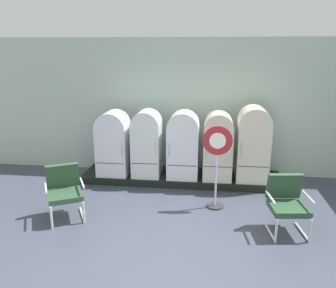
% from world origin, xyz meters
% --- Properties ---
extents(ground, '(12.00, 10.00, 0.05)m').
position_xyz_m(ground, '(0.00, 0.00, -0.03)').
color(ground, '#3A3F4C').
extents(back_wall, '(11.76, 0.12, 3.07)m').
position_xyz_m(back_wall, '(0.00, 3.66, 1.55)').
color(back_wall, '#B5C9B9').
rests_on(back_wall, ground).
extents(display_plinth, '(4.32, 0.95, 0.15)m').
position_xyz_m(display_plinth, '(0.00, 3.02, 0.08)').
color(display_plinth, black).
rests_on(display_plinth, ground).
extents(refrigerator_0, '(0.66, 0.66, 1.39)m').
position_xyz_m(refrigerator_0, '(-1.48, 2.91, 0.88)').
color(refrigerator_0, white).
rests_on(refrigerator_0, display_plinth).
extents(refrigerator_1, '(0.60, 0.65, 1.43)m').
position_xyz_m(refrigerator_1, '(-0.74, 2.90, 0.91)').
color(refrigerator_1, silver).
rests_on(refrigerator_1, display_plinth).
extents(refrigerator_2, '(0.65, 0.63, 1.43)m').
position_xyz_m(refrigerator_2, '(0.04, 2.89, 0.91)').
color(refrigerator_2, white).
rests_on(refrigerator_2, display_plinth).
extents(refrigerator_3, '(0.60, 0.63, 1.42)m').
position_xyz_m(refrigerator_3, '(0.77, 2.89, 0.91)').
color(refrigerator_3, silver).
rests_on(refrigerator_3, display_plinth).
extents(refrigerator_4, '(0.65, 0.72, 1.55)m').
position_xyz_m(refrigerator_4, '(1.48, 2.94, 0.97)').
color(refrigerator_4, beige).
rests_on(refrigerator_4, display_plinth).
extents(armchair_left, '(0.79, 0.82, 0.92)m').
position_xyz_m(armchair_left, '(-1.85, 1.11, 0.51)').
color(armchair_left, silver).
rests_on(armchair_left, ground).
extents(armchair_right, '(0.68, 0.70, 0.92)m').
position_xyz_m(armchair_right, '(1.83, 1.09, 0.51)').
color(armchair_right, silver).
rests_on(armchair_right, ground).
extents(sign_stand, '(0.52, 0.32, 1.54)m').
position_xyz_m(sign_stand, '(0.73, 1.80, 0.81)').
color(sign_stand, '#2D2D30').
rests_on(sign_stand, ground).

